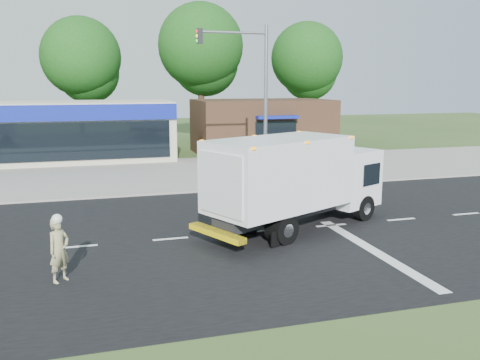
# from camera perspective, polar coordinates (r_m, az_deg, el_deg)

# --- Properties ---
(ground) EXTENTS (120.00, 120.00, 0.00)m
(ground) POSITION_cam_1_polar(r_m,az_deg,el_deg) (18.20, 1.62, -5.87)
(ground) COLOR #385123
(ground) RESTS_ON ground
(road_asphalt) EXTENTS (60.00, 14.00, 0.02)m
(road_asphalt) POSITION_cam_1_polar(r_m,az_deg,el_deg) (18.20, 1.62, -5.86)
(road_asphalt) COLOR black
(road_asphalt) RESTS_ON ground
(sidewalk) EXTENTS (60.00, 2.40, 0.12)m
(sidewalk) POSITION_cam_1_polar(r_m,az_deg,el_deg) (25.89, -3.91, -0.71)
(sidewalk) COLOR gray
(sidewalk) RESTS_ON ground
(parking_apron) EXTENTS (60.00, 9.00, 0.02)m
(parking_apron) POSITION_cam_1_polar(r_m,az_deg,el_deg) (31.50, -6.16, 1.24)
(parking_apron) COLOR gray
(parking_apron) RESTS_ON ground
(lane_markings) EXTENTS (55.20, 7.00, 0.01)m
(lane_markings) POSITION_cam_1_polar(r_m,az_deg,el_deg) (17.45, 7.24, -6.65)
(lane_markings) COLOR silver
(lane_markings) RESTS_ON road_asphalt
(ems_box_truck) EXTENTS (7.92, 5.39, 3.39)m
(ems_box_truck) POSITION_cam_1_polar(r_m,az_deg,el_deg) (18.24, 6.21, 0.42)
(ems_box_truck) COLOR black
(ems_box_truck) RESTS_ON ground
(emergency_worker) EXTENTS (0.75, 0.74, 1.87)m
(emergency_worker) POSITION_cam_1_polar(r_m,az_deg,el_deg) (14.39, -19.66, -7.29)
(emergency_worker) COLOR tan
(emergency_worker) RESTS_ON ground
(retail_strip_mall) EXTENTS (18.00, 6.20, 4.00)m
(retail_strip_mall) POSITION_cam_1_polar(r_m,az_deg,el_deg) (36.85, -21.87, 5.06)
(retail_strip_mall) COLOR beige
(retail_strip_mall) RESTS_ON ground
(brown_storefront) EXTENTS (10.00, 6.70, 4.00)m
(brown_storefront) POSITION_cam_1_polar(r_m,az_deg,el_deg) (38.74, 2.51, 6.05)
(brown_storefront) COLOR #382316
(brown_storefront) RESTS_ON ground
(traffic_signal_pole) EXTENTS (3.51, 0.25, 8.00)m
(traffic_signal_pole) POSITION_cam_1_polar(r_m,az_deg,el_deg) (25.39, 1.51, 10.14)
(traffic_signal_pole) COLOR gray
(traffic_signal_pole) RESTS_ON ground
(background_trees) EXTENTS (36.77, 7.39, 12.10)m
(background_trees) POSITION_cam_1_polar(r_m,az_deg,el_deg) (45.04, -10.69, 13.40)
(background_trees) COLOR #332114
(background_trees) RESTS_ON ground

